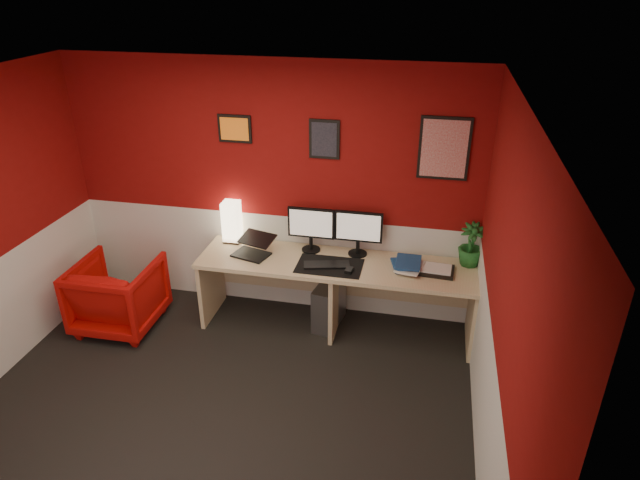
{
  "coord_description": "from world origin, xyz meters",
  "views": [
    {
      "loc": [
        1.48,
        -3.03,
        3.2
      ],
      "look_at": [
        0.6,
        1.21,
        1.05
      ],
      "focal_mm": 31.02,
      "sensor_mm": 36.0,
      "label": 1
    }
  ],
  "objects_px": {
    "desk": "(336,296)",
    "laptop": "(250,245)",
    "monitor_left": "(311,223)",
    "monitor_right": "(358,227)",
    "pc_tower": "(329,304)",
    "potted_plant": "(471,245)",
    "armchair": "(118,294)",
    "shoji_lamp": "(232,223)",
    "zen_tray": "(434,270)"
  },
  "relations": [
    {
      "from": "shoji_lamp",
      "to": "laptop",
      "type": "xyz_separation_m",
      "value": [
        0.27,
        -0.26,
        -0.09
      ]
    },
    {
      "from": "laptop",
      "to": "monitor_left",
      "type": "relative_size",
      "value": 0.57
    },
    {
      "from": "monitor_left",
      "to": "shoji_lamp",
      "type": "bearing_deg",
      "value": 177.27
    },
    {
      "from": "shoji_lamp",
      "to": "zen_tray",
      "type": "xyz_separation_m",
      "value": [
        1.98,
        -0.22,
        -0.18
      ]
    },
    {
      "from": "pc_tower",
      "to": "armchair",
      "type": "height_order",
      "value": "armchair"
    },
    {
      "from": "monitor_left",
      "to": "pc_tower",
      "type": "distance_m",
      "value": 0.83
    },
    {
      "from": "potted_plant",
      "to": "pc_tower",
      "type": "height_order",
      "value": "potted_plant"
    },
    {
      "from": "pc_tower",
      "to": "zen_tray",
      "type": "bearing_deg",
      "value": 7.96
    },
    {
      "from": "desk",
      "to": "zen_tray",
      "type": "bearing_deg",
      "value": 0.88
    },
    {
      "from": "pc_tower",
      "to": "potted_plant",
      "type": "bearing_deg",
      "value": 17.49
    },
    {
      "from": "monitor_right",
      "to": "laptop",
      "type": "bearing_deg",
      "value": -166.86
    },
    {
      "from": "pc_tower",
      "to": "monitor_right",
      "type": "bearing_deg",
      "value": 41.42
    },
    {
      "from": "laptop",
      "to": "monitor_right",
      "type": "relative_size",
      "value": 0.57
    },
    {
      "from": "monitor_left",
      "to": "monitor_right",
      "type": "distance_m",
      "value": 0.45
    },
    {
      "from": "monitor_right",
      "to": "potted_plant",
      "type": "height_order",
      "value": "monitor_right"
    },
    {
      "from": "pc_tower",
      "to": "monitor_left",
      "type": "bearing_deg",
      "value": 156.9
    },
    {
      "from": "shoji_lamp",
      "to": "laptop",
      "type": "bearing_deg",
      "value": -43.65
    },
    {
      "from": "desk",
      "to": "laptop",
      "type": "distance_m",
      "value": 0.95
    },
    {
      "from": "monitor_left",
      "to": "pc_tower",
      "type": "relative_size",
      "value": 1.29
    },
    {
      "from": "desk",
      "to": "potted_plant",
      "type": "xyz_separation_m",
      "value": [
        1.2,
        0.21,
        0.57
      ]
    },
    {
      "from": "zen_tray",
      "to": "pc_tower",
      "type": "xyz_separation_m",
      "value": [
        -0.97,
        0.04,
        -0.52
      ]
    },
    {
      "from": "laptop",
      "to": "pc_tower",
      "type": "xyz_separation_m",
      "value": [
        0.74,
        0.08,
        -0.61
      ]
    },
    {
      "from": "monitor_right",
      "to": "potted_plant",
      "type": "relative_size",
      "value": 1.43
    },
    {
      "from": "monitor_right",
      "to": "zen_tray",
      "type": "distance_m",
      "value": 0.8
    },
    {
      "from": "laptop",
      "to": "zen_tray",
      "type": "height_order",
      "value": "laptop"
    },
    {
      "from": "shoji_lamp",
      "to": "armchair",
      "type": "height_order",
      "value": "shoji_lamp"
    },
    {
      "from": "desk",
      "to": "laptop",
      "type": "height_order",
      "value": "laptop"
    },
    {
      "from": "shoji_lamp",
      "to": "monitor_right",
      "type": "relative_size",
      "value": 0.69
    },
    {
      "from": "desk",
      "to": "laptop",
      "type": "relative_size",
      "value": 7.88
    },
    {
      "from": "monitor_right",
      "to": "pc_tower",
      "type": "distance_m",
      "value": 0.84
    },
    {
      "from": "desk",
      "to": "monitor_left",
      "type": "distance_m",
      "value": 0.74
    },
    {
      "from": "armchair",
      "to": "monitor_left",
      "type": "bearing_deg",
      "value": -163.05
    },
    {
      "from": "monitor_left",
      "to": "potted_plant",
      "type": "bearing_deg",
      "value": 0.77
    },
    {
      "from": "zen_tray",
      "to": "desk",
      "type": "bearing_deg",
      "value": -179.12
    },
    {
      "from": "potted_plant",
      "to": "armchair",
      "type": "distance_m",
      "value": 3.38
    },
    {
      "from": "desk",
      "to": "shoji_lamp",
      "type": "height_order",
      "value": "shoji_lamp"
    },
    {
      "from": "monitor_left",
      "to": "potted_plant",
      "type": "distance_m",
      "value": 1.49
    },
    {
      "from": "shoji_lamp",
      "to": "zen_tray",
      "type": "height_order",
      "value": "shoji_lamp"
    },
    {
      "from": "laptop",
      "to": "monitor_left",
      "type": "height_order",
      "value": "monitor_left"
    },
    {
      "from": "laptop",
      "to": "monitor_right",
      "type": "height_order",
      "value": "monitor_right"
    },
    {
      "from": "laptop",
      "to": "monitor_right",
      "type": "distance_m",
      "value": 1.03
    },
    {
      "from": "shoji_lamp",
      "to": "monitor_left",
      "type": "height_order",
      "value": "monitor_left"
    },
    {
      "from": "monitor_left",
      "to": "potted_plant",
      "type": "relative_size",
      "value": 1.43
    },
    {
      "from": "desk",
      "to": "monitor_right",
      "type": "xyz_separation_m",
      "value": [
        0.17,
        0.2,
        0.66
      ]
    },
    {
      "from": "monitor_right",
      "to": "armchair",
      "type": "height_order",
      "value": "monitor_right"
    },
    {
      "from": "armchair",
      "to": "shoji_lamp",
      "type": "bearing_deg",
      "value": -148.98
    },
    {
      "from": "desk",
      "to": "monitor_left",
      "type": "bearing_deg",
      "value": 145.89
    },
    {
      "from": "zen_tray",
      "to": "armchair",
      "type": "bearing_deg",
      "value": -172.53
    },
    {
      "from": "desk",
      "to": "monitor_right",
      "type": "distance_m",
      "value": 0.71
    },
    {
      "from": "potted_plant",
      "to": "armchair",
      "type": "xyz_separation_m",
      "value": [
        -3.28,
        -0.59,
        -0.59
      ]
    }
  ]
}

